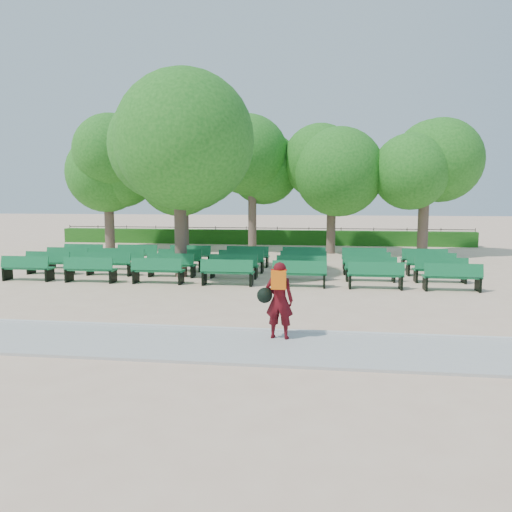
% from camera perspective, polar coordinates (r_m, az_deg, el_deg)
% --- Properties ---
extents(ground, '(120.00, 120.00, 0.00)m').
position_cam_1_polar(ground, '(17.81, -4.94, -3.04)').
color(ground, '#D8B08F').
extents(paving, '(30.00, 2.20, 0.06)m').
position_cam_1_polar(paving, '(10.89, -13.50, -9.56)').
color(paving, '#ACADA8').
rests_on(paving, ground).
extents(curb, '(30.00, 0.12, 0.10)m').
position_cam_1_polar(curb, '(11.92, -11.51, -7.95)').
color(curb, silver).
rests_on(curb, ground).
extents(hedge, '(26.00, 0.70, 0.90)m').
position_cam_1_polar(hedge, '(31.47, 0.57, 2.17)').
color(hedge, '#205D18').
rests_on(hedge, ground).
extents(fence, '(26.00, 0.10, 1.02)m').
position_cam_1_polar(fence, '(31.90, 0.65, 1.43)').
color(fence, black).
rests_on(fence, ground).
extents(tree_line, '(21.80, 6.80, 7.04)m').
position_cam_1_polar(tree_line, '(27.56, -0.45, 0.55)').
color(tree_line, '#27731E').
rests_on(tree_line, ground).
extents(bench_array, '(1.84, 0.67, 1.14)m').
position_cam_1_polar(bench_array, '(19.41, -2.01, -1.91)').
color(bench_array, '#126836').
rests_on(bench_array, ground).
extents(tree_among, '(4.72, 4.72, 6.67)m').
position_cam_1_polar(tree_among, '(19.08, -8.78, 11.23)').
color(tree_among, brown).
rests_on(tree_among, ground).
extents(person, '(0.79, 0.49, 1.64)m').
position_cam_1_polar(person, '(10.57, 2.54, -4.95)').
color(person, '#4C0A11').
rests_on(person, ground).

